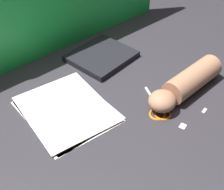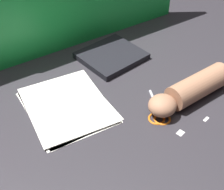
{
  "view_description": "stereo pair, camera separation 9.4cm",
  "coord_description": "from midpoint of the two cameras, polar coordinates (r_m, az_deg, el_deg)",
  "views": [
    {
      "loc": [
        -0.39,
        -0.58,
        0.68
      ],
      "look_at": [
        0.03,
        -0.01,
        0.06
      ],
      "focal_mm": 50.0,
      "sensor_mm": 36.0,
      "label": 1
    },
    {
      "loc": [
        -0.31,
        -0.63,
        0.68
      ],
      "look_at": [
        0.03,
        -0.01,
        0.06
      ],
      "focal_mm": 50.0,
      "sensor_mm": 36.0,
      "label": 2
    }
  ],
  "objects": [
    {
      "name": "ground_plane",
      "position": [
        0.97,
        -4.86,
        -3.14
      ],
      "size": [
        6.0,
        6.0,
        0.0
      ],
      "primitive_type": "plane",
      "color": "#2D2B30"
    },
    {
      "name": "paper_stack",
      "position": [
        0.99,
        -11.05,
        -2.78
      ],
      "size": [
        0.25,
        0.3,
        0.01
      ],
      "color": "white",
      "rests_on": "ground_plane"
    },
    {
      "name": "book_closed",
      "position": [
        1.19,
        -4.2,
        7.01
      ],
      "size": [
        0.26,
        0.24,
        0.02
      ],
      "color": "black",
      "rests_on": "ground_plane"
    },
    {
      "name": "scissors",
      "position": [
        0.98,
        5.91,
        -2.5
      ],
      "size": [
        0.15,
        0.16,
        0.01
      ],
      "color": "silver",
      "rests_on": "ground_plane"
    },
    {
      "name": "hand_forearm",
      "position": [
        1.03,
        10.85,
        1.93
      ],
      "size": [
        0.32,
        0.12,
        0.08
      ],
      "color": "#A87556",
      "rests_on": "ground_plane"
    },
    {
      "name": "paper_scrap_near",
      "position": [
        1.0,
        14.01,
        -2.86
      ],
      "size": [
        0.02,
        0.02,
        0.0
      ],
      "color": "white",
      "rests_on": "ground_plane"
    },
    {
      "name": "paper_scrap_mid",
      "position": [
        0.94,
        10.05,
        -5.74
      ],
      "size": [
        0.03,
        0.02,
        0.0
      ],
      "color": "white",
      "rests_on": "ground_plane"
    }
  ]
}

